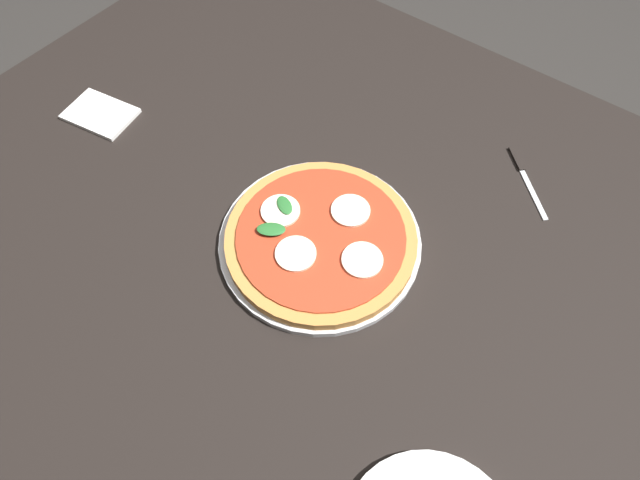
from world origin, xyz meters
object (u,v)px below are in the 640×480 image
(serving_tray, at_px, (320,241))
(pizza, at_px, (321,238))
(napkin, at_px, (100,114))
(knife, at_px, (523,173))
(dining_table, at_px, (301,245))

(serving_tray, xyz_separation_m, pizza, (-0.00, 0.00, 0.02))
(pizza, relative_size, napkin, 2.40)
(knife, bearing_deg, serving_tray, 59.25)
(dining_table, distance_m, knife, 0.42)
(dining_table, distance_m, serving_tray, 0.10)
(dining_table, bearing_deg, serving_tray, 165.76)
(dining_table, distance_m, napkin, 0.48)
(serving_tray, bearing_deg, dining_table, -14.24)
(dining_table, height_order, napkin, napkin)
(pizza, height_order, knife, pizza)
(napkin, distance_m, knife, 0.81)
(dining_table, height_order, pizza, pizza)
(serving_tray, xyz_separation_m, napkin, (0.52, 0.02, -0.00))
(pizza, bearing_deg, knife, -120.05)
(napkin, xyz_separation_m, knife, (-0.72, -0.37, -0.00))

